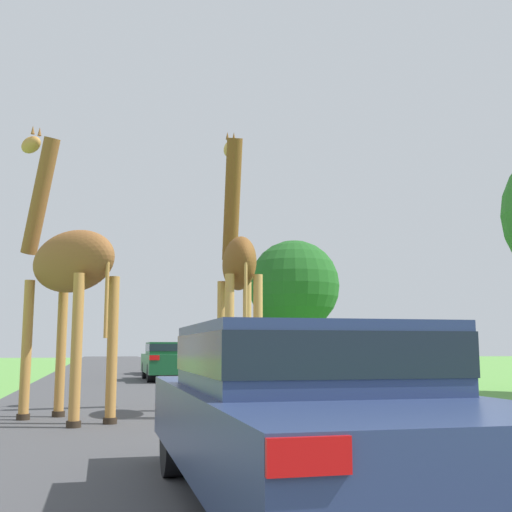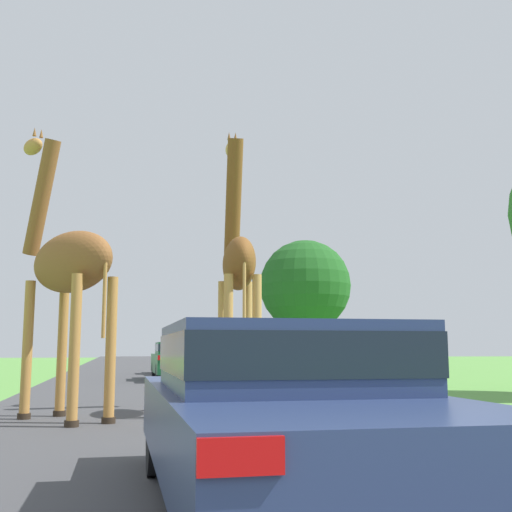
% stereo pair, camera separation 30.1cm
% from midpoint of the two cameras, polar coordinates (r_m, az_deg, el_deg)
% --- Properties ---
extents(road, '(6.96, 120.00, 0.00)m').
position_cam_midpoint_polar(road, '(29.68, -9.84, -10.25)').
color(road, '#424244').
rests_on(road, ground).
extents(giraffe_near_road, '(0.77, 2.67, 5.51)m').
position_cam_midpoint_polar(giraffe_near_road, '(11.60, -0.89, -0.68)').
color(giraffe_near_road, tan).
rests_on(giraffe_near_road, ground).
extents(giraffe_companion, '(2.01, 2.66, 5.11)m').
position_cam_midpoint_polar(giraffe_companion, '(10.86, -15.65, -0.79)').
color(giraffe_companion, '#B77F3D').
rests_on(giraffe_companion, ground).
extents(car_lead_maroon, '(1.74, 4.69, 1.31)m').
position_cam_midpoint_polar(car_lead_maroon, '(4.79, 3.83, -13.25)').
color(car_lead_maroon, navy).
rests_on(car_lead_maroon, ground).
extents(car_queue_right, '(1.79, 4.48, 1.34)m').
position_cam_midpoint_polar(car_queue_right, '(23.49, -6.48, -9.14)').
color(car_queue_right, '#144C28').
rests_on(car_queue_right, ground).
extents(car_queue_left, '(1.83, 4.35, 1.39)m').
position_cam_midpoint_polar(car_queue_left, '(29.07, -6.56, -8.90)').
color(car_queue_left, gray).
rests_on(car_queue_left, ground).
extents(tree_centre_back, '(4.73, 4.73, 6.73)m').
position_cam_midpoint_polar(tree_centre_back, '(33.50, 4.65, -2.66)').
color(tree_centre_back, brown).
rests_on(tree_centre_back, ground).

